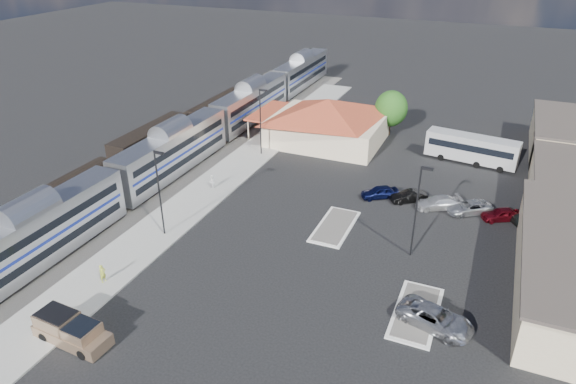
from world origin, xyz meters
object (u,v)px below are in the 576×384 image
at_px(station_depot, 327,120).
at_px(suv, 435,318).
at_px(coach_bus, 472,148).
at_px(pickup_truck, 72,331).

xyz_separation_m(station_depot, suv, (20.11, -32.96, -2.33)).
distance_m(suv, coach_bus, 33.10).
relative_size(station_depot, coach_bus, 1.58).
bearing_deg(pickup_truck, suv, -60.05).
bearing_deg(pickup_truck, coach_bus, -23.88).
bearing_deg(suv, coach_bus, 17.69).
distance_m(station_depot, pickup_truck, 45.09).
xyz_separation_m(station_depot, pickup_truck, (-3.94, -44.87, -2.16)).
bearing_deg(suv, pickup_truck, 132.92).
height_order(station_depot, coach_bus, station_depot).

